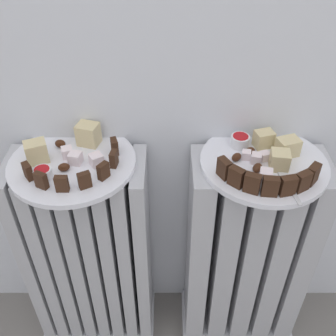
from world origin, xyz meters
TOP-DOWN VIEW (x-y plane):
  - radiator_left at (-0.21, 0.28)m, footprint 0.32×0.16m
  - radiator_right at (0.21, 0.28)m, footprint 0.32×0.16m
  - plate_left at (-0.21, 0.28)m, footprint 0.27×0.27m
  - plate_right at (0.21, 0.28)m, footprint 0.27×0.27m
  - dark_cake_slice_left_0 at (-0.28, 0.22)m, footprint 0.03×0.03m
  - dark_cake_slice_left_1 at (-0.25, 0.20)m, footprint 0.03×0.02m
  - dark_cake_slice_left_2 at (-0.21, 0.19)m, footprint 0.03×0.01m
  - dark_cake_slice_left_3 at (-0.16, 0.20)m, footprint 0.03×0.02m
  - dark_cake_slice_left_4 at (-0.13, 0.22)m, footprint 0.03×0.03m
  - dark_cake_slice_left_5 at (-0.11, 0.26)m, footprint 0.02×0.03m
  - dark_cake_slice_left_6 at (-0.12, 0.31)m, footprint 0.02×0.03m
  - marble_cake_slice_left_0 at (-0.18, 0.34)m, footprint 0.06×0.05m
  - marble_cake_slice_left_1 at (-0.28, 0.28)m, footprint 0.05×0.05m
  - turkish_delight_left_0 at (-0.15, 0.27)m, footprint 0.03×0.03m
  - turkish_delight_left_1 at (-0.20, 0.27)m, footprint 0.03×0.03m
  - turkish_delight_left_2 at (-0.22, 0.29)m, footprint 0.03×0.03m
  - medjool_date_left_0 at (-0.24, 0.33)m, footprint 0.03×0.02m
  - medjool_date_left_1 at (-0.22, 0.25)m, footprint 0.03×0.02m
  - jam_bowl_left at (-0.25, 0.22)m, footprint 0.04×0.04m
  - dark_cake_slice_right_0 at (0.11, 0.23)m, footprint 0.03×0.04m
  - dark_cake_slice_right_1 at (0.13, 0.20)m, footprint 0.03×0.03m
  - dark_cake_slice_right_2 at (0.16, 0.18)m, footprint 0.04×0.03m
  - dark_cake_slice_right_3 at (0.20, 0.17)m, footprint 0.03×0.02m
  - dark_cake_slice_right_4 at (0.23, 0.18)m, footprint 0.03×0.02m
  - dark_cake_slice_right_5 at (0.26, 0.19)m, footprint 0.04×0.03m
  - dark_cake_slice_right_6 at (0.29, 0.21)m, footprint 0.03×0.03m
  - marble_cake_slice_right_0 at (0.21, 0.33)m, footprint 0.05×0.04m
  - marble_cake_slice_right_1 at (0.26, 0.30)m, footprint 0.05×0.05m
  - marble_cake_slice_right_2 at (0.23, 0.26)m, footprint 0.04×0.04m
  - turkish_delight_right_0 at (0.21, 0.28)m, footprint 0.02×0.02m
  - turkish_delight_right_1 at (0.20, 0.22)m, footprint 0.03×0.03m
  - turkish_delight_right_2 at (0.19, 0.27)m, footprint 0.03×0.03m
  - turkish_delight_right_3 at (0.17, 0.29)m, footprint 0.02×0.02m
  - medjool_date_right_0 at (0.19, 0.25)m, footprint 0.03×0.03m
  - medjool_date_right_1 at (0.15, 0.28)m, footprint 0.03×0.03m
  - medjool_date_right_2 at (0.18, 0.31)m, footprint 0.03×0.03m
  - jam_bowl_right at (0.16, 0.34)m, footprint 0.04×0.04m
  - fork at (0.24, 0.20)m, footprint 0.03×0.10m

SIDE VIEW (x-z plane):
  - radiator_left at x=-0.21m, z-range 0.00..0.61m
  - radiator_right at x=0.21m, z-range 0.00..0.61m
  - plate_left at x=-0.21m, z-range 0.62..0.63m
  - plate_right at x=0.21m, z-range 0.62..0.63m
  - fork at x=0.24m, z-range 0.63..0.63m
  - medjool_date_right_2 at x=0.18m, z-range 0.63..0.64m
  - medjool_date_right_0 at x=0.19m, z-range 0.63..0.65m
  - medjool_date_right_1 at x=0.15m, z-range 0.63..0.65m
  - medjool_date_left_1 at x=-0.22m, z-range 0.63..0.65m
  - medjool_date_left_0 at x=-0.24m, z-range 0.63..0.65m
  - turkish_delight_right_3 at x=0.17m, z-range 0.63..0.65m
  - turkish_delight_right_0 at x=0.21m, z-range 0.63..0.65m
  - turkish_delight_right_2 at x=0.19m, z-range 0.63..0.65m
  - turkish_delight_left_2 at x=-0.22m, z-range 0.63..0.65m
  - turkish_delight_right_1 at x=0.20m, z-range 0.63..0.65m
  - jam_bowl_left at x=-0.25m, z-range 0.63..0.65m
  - turkish_delight_left_1 at x=-0.20m, z-range 0.63..0.65m
  - turkish_delight_left_0 at x=-0.15m, z-range 0.63..0.65m
  - jam_bowl_right at x=0.16m, z-range 0.63..0.66m
  - dark_cake_slice_left_0 at x=-0.28m, z-range 0.63..0.66m
  - dark_cake_slice_left_1 at x=-0.25m, z-range 0.63..0.66m
  - dark_cake_slice_left_2 at x=-0.21m, z-range 0.63..0.66m
  - dark_cake_slice_left_3 at x=-0.16m, z-range 0.63..0.66m
  - dark_cake_slice_left_4 at x=-0.13m, z-range 0.63..0.66m
  - dark_cake_slice_left_5 at x=-0.11m, z-range 0.63..0.66m
  - dark_cake_slice_left_6 at x=-0.12m, z-range 0.63..0.66m
  - marble_cake_slice_right_0 at x=0.21m, z-range 0.63..0.67m
  - marble_cake_slice_right_1 at x=0.26m, z-range 0.63..0.67m
  - marble_cake_slice_right_2 at x=0.23m, z-range 0.63..0.67m
  - dark_cake_slice_right_0 at x=0.11m, z-range 0.63..0.67m
  - dark_cake_slice_right_1 at x=0.13m, z-range 0.63..0.67m
  - dark_cake_slice_right_2 at x=0.16m, z-range 0.63..0.67m
  - dark_cake_slice_right_3 at x=0.20m, z-range 0.63..0.67m
  - dark_cake_slice_right_4 at x=0.23m, z-range 0.63..0.67m
  - dark_cake_slice_right_5 at x=0.26m, z-range 0.63..0.67m
  - dark_cake_slice_right_6 at x=0.29m, z-range 0.63..0.67m
  - marble_cake_slice_left_1 at x=-0.28m, z-range 0.63..0.68m
  - marble_cake_slice_left_0 at x=-0.18m, z-range 0.63..0.68m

